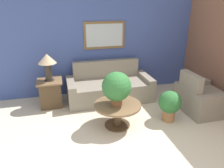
# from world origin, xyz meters

# --- Properties ---
(ground_plane) EXTENTS (20.00, 20.00, 0.00)m
(ground_plane) POSITION_xyz_m (0.00, 0.00, 0.00)
(ground_plane) COLOR beige
(wall_back) EXTENTS (6.82, 0.09, 2.60)m
(wall_back) POSITION_xyz_m (0.00, 3.04, 1.30)
(wall_back) COLOR #42569E
(wall_back) RESTS_ON ground_plane
(couch_main) EXTENTS (2.06, 0.94, 0.91)m
(couch_main) POSITION_xyz_m (0.01, 2.46, 0.29)
(couch_main) COLOR gray
(couch_main) RESTS_ON ground_plane
(armchair) EXTENTS (0.88, 1.01, 0.91)m
(armchair) POSITION_xyz_m (1.84, 1.33, 0.29)
(armchair) COLOR gray
(armchair) RESTS_ON ground_plane
(coffee_table) EXTENTS (0.91, 0.91, 0.48)m
(coffee_table) POSITION_xyz_m (-0.14, 1.19, 0.35)
(coffee_table) COLOR #4C3823
(coffee_table) RESTS_ON ground_plane
(side_table) EXTENTS (0.56, 0.56, 0.63)m
(side_table) POSITION_xyz_m (-1.41, 2.43, 0.32)
(side_table) COLOR #4C3823
(side_table) RESTS_ON ground_plane
(table_lamp) EXTENTS (0.40, 0.40, 0.62)m
(table_lamp) POSITION_xyz_m (-1.41, 2.43, 1.07)
(table_lamp) COLOR #2D2823
(table_lamp) RESTS_ON side_table
(potted_plant_on_table) EXTENTS (0.55, 0.55, 0.65)m
(potted_plant_on_table) POSITION_xyz_m (-0.16, 1.17, 0.84)
(potted_plant_on_table) COLOR brown
(potted_plant_on_table) RESTS_ON coffee_table
(potted_plant_floor) EXTENTS (0.46, 0.46, 0.65)m
(potted_plant_floor) POSITION_xyz_m (0.95, 1.13, 0.38)
(potted_plant_floor) COLOR #9E6B42
(potted_plant_floor) RESTS_ON ground_plane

